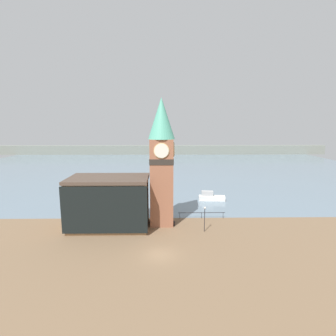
# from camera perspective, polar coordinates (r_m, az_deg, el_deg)

# --- Properties ---
(ground_plane) EXTENTS (160.00, 160.00, 0.00)m
(ground_plane) POSITION_cam_1_polar(r_m,az_deg,el_deg) (35.56, -1.83, -18.35)
(ground_plane) COLOR brown
(water) EXTENTS (160.00, 120.00, 0.00)m
(water) POSITION_cam_1_polar(r_m,az_deg,el_deg) (106.10, -1.20, 0.52)
(water) COLOR slate
(water) RESTS_ON ground_plane
(far_shoreline) EXTENTS (180.00, 3.00, 5.00)m
(far_shoreline) POSITION_cam_1_polar(r_m,az_deg,el_deg) (145.48, -1.13, 3.97)
(far_shoreline) COLOR gray
(far_shoreline) RESTS_ON water
(pier_railing) EXTENTS (8.36, 0.08, 1.09)m
(pier_railing) POSITION_cam_1_polar(r_m,az_deg,el_deg) (47.70, 7.29, -9.76)
(pier_railing) COLOR #232328
(pier_railing) RESTS_ON ground_plane
(clock_tower) EXTENTS (4.29, 4.29, 20.80)m
(clock_tower) POSITION_cam_1_polar(r_m,az_deg,el_deg) (42.60, -1.39, 2.02)
(clock_tower) COLOR #935B42
(clock_tower) RESTS_ON ground_plane
(pier_building) EXTENTS (12.76, 7.57, 8.30)m
(pier_building) POSITION_cam_1_polar(r_m,az_deg,el_deg) (43.59, -12.68, -7.32)
(pier_building) COLOR #9E754C
(pier_building) RESTS_ON ground_plane
(boat_near) EXTENTS (5.83, 2.06, 2.14)m
(boat_near) POSITION_cam_1_polar(r_m,az_deg,el_deg) (58.66, 9.31, -6.25)
(boat_near) COLOR silver
(boat_near) RESTS_ON water
(mooring_bollard_near) EXTENTS (0.30, 0.30, 0.79)m
(mooring_bollard_near) POSITION_cam_1_polar(r_m,az_deg,el_deg) (44.39, 1.33, -11.87)
(mooring_bollard_near) COLOR black
(mooring_bollard_near) RESTS_ON ground_plane
(lamp_post) EXTENTS (0.32, 0.32, 4.03)m
(lamp_post) POSITION_cam_1_polar(r_m,az_deg,el_deg) (41.58, 7.98, -9.97)
(lamp_post) COLOR black
(lamp_post) RESTS_ON ground_plane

